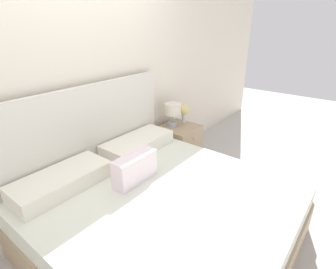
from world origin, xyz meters
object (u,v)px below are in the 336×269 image
at_px(bed, 156,211).
at_px(flower_vase, 184,111).
at_px(table_lamp, 173,111).
at_px(nightstand, 179,145).

xyz_separation_m(bed, flower_vase, (1.41, 0.69, 0.40)).
xyz_separation_m(table_lamp, flower_vase, (0.20, -0.04, -0.05)).
relative_size(bed, flower_vase, 7.95).
bearing_deg(bed, nightstand, 27.64).
distance_m(bed, nightstand, 1.40).
relative_size(table_lamp, flower_vase, 1.23).
bearing_deg(nightstand, flower_vase, 14.39).
bearing_deg(table_lamp, flower_vase, -11.91).
xyz_separation_m(bed, table_lamp, (1.20, 0.73, 0.45)).
height_order(table_lamp, flower_vase, table_lamp).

